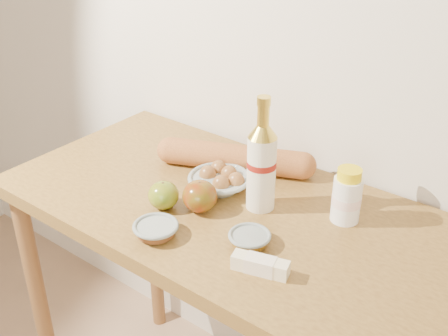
{
  "coord_description": "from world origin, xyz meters",
  "views": [
    {
      "loc": [
        0.7,
        0.24,
        1.65
      ],
      "look_at": [
        0.0,
        1.15,
        1.02
      ],
      "focal_mm": 45.0,
      "sensor_mm": 36.0,
      "label": 1
    }
  ],
  "objects_px": {
    "table": "(231,246)",
    "cream_bottle": "(347,197)",
    "baguette": "(235,158)",
    "bourbon_bottle": "(262,165)",
    "egg_bowl": "(220,180)"
  },
  "relations": [
    {
      "from": "bourbon_bottle",
      "to": "table",
      "type": "bearing_deg",
      "value": -153.11
    },
    {
      "from": "egg_bowl",
      "to": "baguette",
      "type": "relative_size",
      "value": 0.47
    },
    {
      "from": "cream_bottle",
      "to": "baguette",
      "type": "relative_size",
      "value": 0.31
    },
    {
      "from": "egg_bowl",
      "to": "baguette",
      "type": "bearing_deg",
      "value": 106.49
    },
    {
      "from": "table",
      "to": "cream_bottle",
      "type": "height_order",
      "value": "cream_bottle"
    },
    {
      "from": "bourbon_bottle",
      "to": "cream_bottle",
      "type": "distance_m",
      "value": 0.21
    },
    {
      "from": "cream_bottle",
      "to": "baguette",
      "type": "xyz_separation_m",
      "value": [
        -0.35,
        0.04,
        -0.03
      ]
    },
    {
      "from": "bourbon_bottle",
      "to": "baguette",
      "type": "bearing_deg",
      "value": 137.32
    },
    {
      "from": "table",
      "to": "baguette",
      "type": "bearing_deg",
      "value": 124.21
    },
    {
      "from": "bourbon_bottle",
      "to": "cream_bottle",
      "type": "xyz_separation_m",
      "value": [
        0.19,
        0.08,
        -0.05
      ]
    },
    {
      "from": "cream_bottle",
      "to": "baguette",
      "type": "bearing_deg",
      "value": 179.19
    },
    {
      "from": "table",
      "to": "cream_bottle",
      "type": "xyz_separation_m",
      "value": [
        0.25,
        0.12,
        0.19
      ]
    },
    {
      "from": "egg_bowl",
      "to": "table",
      "type": "bearing_deg",
      "value": -34.18
    },
    {
      "from": "cream_bottle",
      "to": "bourbon_bottle",
      "type": "bearing_deg",
      "value": -153.2
    },
    {
      "from": "table",
      "to": "egg_bowl",
      "type": "xyz_separation_m",
      "value": [
        -0.07,
        0.05,
        0.15
      ]
    }
  ]
}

